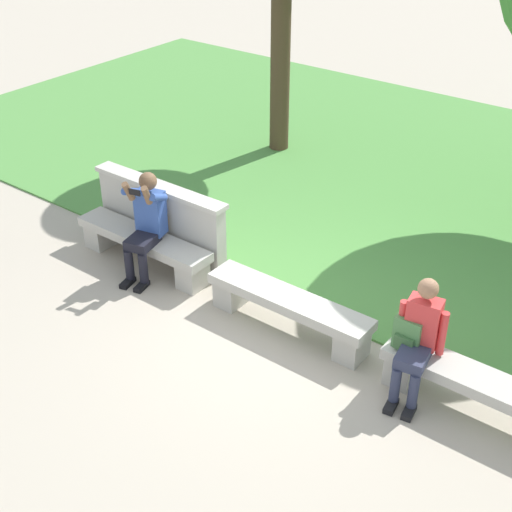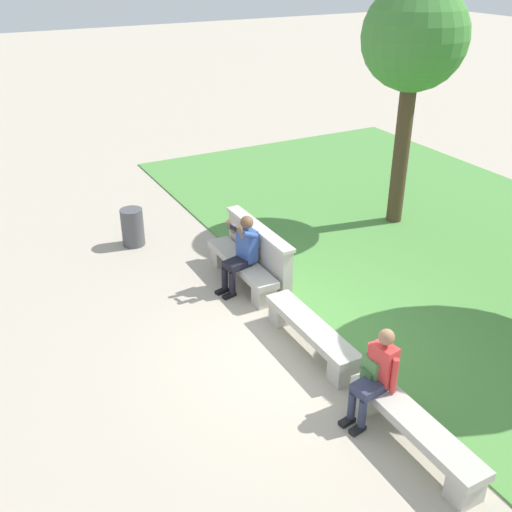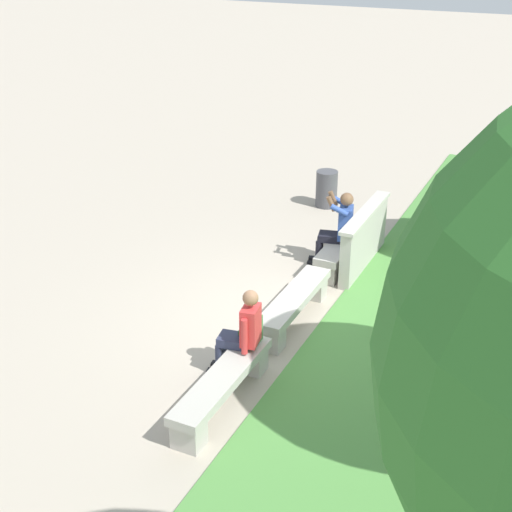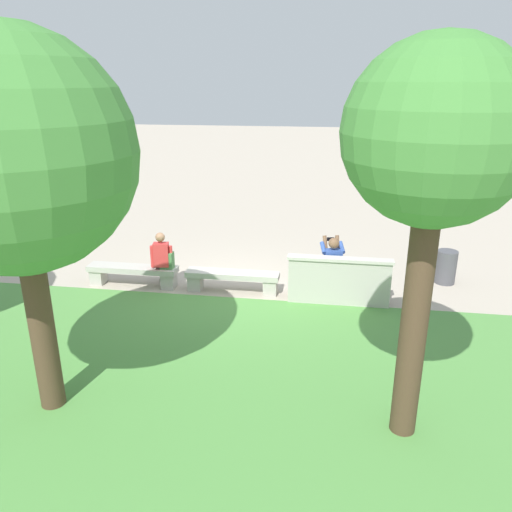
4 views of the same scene
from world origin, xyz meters
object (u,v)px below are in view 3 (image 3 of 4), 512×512
at_px(bench_main, 344,246).
at_px(person_photographer, 338,225).
at_px(backpack, 251,330).
at_px(trash_bin, 327,189).
at_px(bench_near, 294,303).
at_px(person_distant, 243,331).
at_px(bench_mid, 223,385).

height_order(bench_main, person_photographer, person_photographer).
relative_size(backpack, trash_bin, 0.57).
relative_size(bench_main, backpack, 4.66).
bearing_deg(bench_main, backpack, -0.15).
bearing_deg(person_photographer, bench_near, 2.08).
bearing_deg(person_photographer, bench_main, 155.25).
distance_m(bench_main, trash_bin, 2.66).
bearing_deg(trash_bin, backpack, 11.24).
distance_m(bench_near, person_distant, 1.60).
relative_size(bench_main, bench_near, 1.00).
bearing_deg(trash_bin, person_photographer, 24.15).
xyz_separation_m(bench_mid, person_distant, (-0.68, -0.07, 0.37)).
distance_m(bench_near, person_photographer, 2.12).
bearing_deg(person_photographer, person_distant, 0.15).
xyz_separation_m(bench_main, person_distant, (3.79, -0.07, 0.37)).
xyz_separation_m(bench_main, bench_near, (2.23, 0.00, 0.00)).
xyz_separation_m(bench_mid, person_photographer, (-4.30, -0.08, 0.43)).
bearing_deg(backpack, bench_near, 179.62).
bearing_deg(bench_mid, backpack, -179.32).
xyz_separation_m(backpack, trash_bin, (-6.03, -1.20, -0.25)).
height_order(bench_near, trash_bin, trash_bin).
distance_m(bench_mid, backpack, 0.86).
bearing_deg(bench_main, person_distant, -0.99).
xyz_separation_m(bench_mid, trash_bin, (-6.83, -1.21, 0.07)).
bearing_deg(trash_bin, person_distant, 10.53).
distance_m(bench_main, backpack, 3.68).
xyz_separation_m(bench_near, person_distant, (1.55, -0.07, 0.37)).
relative_size(bench_mid, person_distant, 1.58).
bearing_deg(person_distant, person_photographer, -179.85).
distance_m(bench_mid, person_photographer, 4.32).
height_order(person_distant, trash_bin, person_distant).
height_order(bench_mid, person_photographer, person_photographer).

